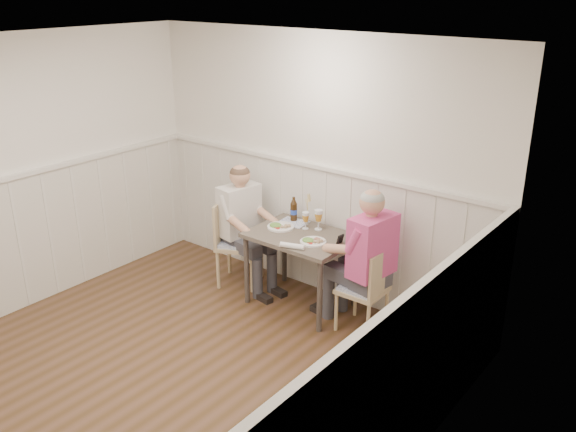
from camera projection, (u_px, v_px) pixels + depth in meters
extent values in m
plane|color=#493119|center=(147.00, 390.00, 4.80)|extent=(4.50, 4.50, 0.00)
cube|color=white|center=(316.00, 167.00, 5.98)|extent=(4.00, 0.04, 2.60)
cube|color=white|center=(376.00, 332.00, 3.18)|extent=(0.04, 4.50, 2.60)
cube|color=white|center=(113.00, 52.00, 3.86)|extent=(4.00, 4.50, 0.02)
cube|color=white|center=(314.00, 228.00, 6.21)|extent=(3.98, 0.03, 1.30)
cube|color=white|center=(3.00, 250.00, 5.71)|extent=(0.03, 4.48, 1.30)
cube|color=white|center=(368.00, 430.00, 3.43)|extent=(0.03, 4.48, 1.30)
cube|color=silver|center=(314.00, 166.00, 5.95)|extent=(3.98, 0.06, 0.04)
cube|color=silver|center=(371.00, 327.00, 3.19)|extent=(0.06, 4.48, 0.04)
cube|color=#524A3F|center=(301.00, 236.00, 5.81)|extent=(0.98, 0.70, 0.04)
cylinder|color=#3F3833|center=(247.00, 270.00, 5.98)|extent=(0.05, 0.05, 0.71)
cylinder|color=#3F3833|center=(284.00, 250.00, 6.42)|extent=(0.05, 0.05, 0.71)
cylinder|color=#3F3833|center=(320.00, 297.00, 5.48)|extent=(0.05, 0.05, 0.71)
cylinder|color=#3F3833|center=(355.00, 273.00, 5.92)|extent=(0.05, 0.05, 0.71)
cube|color=tan|center=(362.00, 290.00, 5.51)|extent=(0.40, 0.40, 0.04)
cube|color=#6A7DB1|center=(363.00, 287.00, 5.49)|extent=(0.36, 0.36, 0.03)
cube|color=tan|center=(381.00, 273.00, 5.33)|extent=(0.03, 0.39, 0.41)
cylinder|color=tan|center=(368.00, 324.00, 5.36)|extent=(0.03, 0.03, 0.38)
cylinder|color=tan|center=(336.00, 312.00, 5.55)|extent=(0.03, 0.03, 0.38)
cylinder|color=tan|center=(386.00, 308.00, 5.61)|extent=(0.03, 0.03, 0.38)
cylinder|color=tan|center=(355.00, 298.00, 5.80)|extent=(0.03, 0.03, 0.38)
cube|color=tan|center=(240.00, 244.00, 6.35)|extent=(0.57, 0.57, 0.04)
cube|color=#6A7DB1|center=(240.00, 241.00, 6.34)|extent=(0.51, 0.51, 0.03)
cube|color=tan|center=(221.00, 221.00, 6.31)|extent=(0.21, 0.40, 0.45)
cylinder|color=tan|center=(229.00, 255.00, 6.64)|extent=(0.04, 0.04, 0.42)
cylinder|color=tan|center=(262.00, 259.00, 6.56)|extent=(0.04, 0.04, 0.42)
cylinder|color=tan|center=(218.00, 270.00, 6.31)|extent=(0.04, 0.04, 0.42)
cylinder|color=tan|center=(252.00, 274.00, 6.23)|extent=(0.04, 0.04, 0.42)
cube|color=#3F3F47|center=(367.00, 308.00, 5.55)|extent=(0.50, 0.46, 0.45)
cube|color=#3F3F47|center=(352.00, 272.00, 5.59)|extent=(0.47, 0.42, 0.13)
cube|color=#D44279|center=(371.00, 245.00, 5.33)|extent=(0.30, 0.47, 0.55)
sphere|color=tan|center=(373.00, 202.00, 5.18)|extent=(0.22, 0.22, 0.22)
sphere|color=#A5A5A0|center=(373.00, 199.00, 5.17)|extent=(0.21, 0.21, 0.21)
cube|color=black|center=(340.00, 233.00, 5.57)|extent=(0.03, 0.07, 0.13)
cube|color=#3F3F47|center=(242.00, 263.00, 6.44)|extent=(0.48, 0.45, 0.43)
cube|color=#3F3F47|center=(253.00, 245.00, 6.21)|extent=(0.46, 0.41, 0.12)
cube|color=white|center=(240.00, 211.00, 6.23)|extent=(0.30, 0.46, 0.53)
sphere|color=tan|center=(239.00, 175.00, 6.09)|extent=(0.21, 0.21, 0.21)
sphere|color=#4C3828|center=(239.00, 172.00, 6.08)|extent=(0.20, 0.20, 0.20)
cylinder|color=white|center=(313.00, 242.00, 5.62)|extent=(0.24, 0.24, 0.02)
ellipsoid|color=#3F722D|center=(308.00, 239.00, 5.61)|extent=(0.12, 0.10, 0.05)
sphere|color=tan|center=(319.00, 241.00, 5.59)|extent=(0.03, 0.03, 0.03)
cube|color=#945846|center=(318.00, 239.00, 5.65)|extent=(0.07, 0.05, 0.01)
cylinder|color=white|center=(323.00, 240.00, 5.61)|extent=(0.05, 0.05, 0.03)
cylinder|color=white|center=(281.00, 227.00, 5.96)|extent=(0.27, 0.27, 0.02)
ellipsoid|color=#3F722D|center=(276.00, 224.00, 5.95)|extent=(0.13, 0.11, 0.05)
sphere|color=tan|center=(286.00, 225.00, 5.92)|extent=(0.04, 0.04, 0.04)
cylinder|color=silver|center=(318.00, 229.00, 5.91)|extent=(0.07, 0.07, 0.01)
cylinder|color=silver|center=(318.00, 225.00, 5.90)|extent=(0.01, 0.01, 0.09)
cone|color=gold|center=(319.00, 217.00, 5.87)|extent=(0.08, 0.08, 0.08)
cylinder|color=silver|center=(319.00, 212.00, 5.85)|extent=(0.08, 0.08, 0.03)
cylinder|color=silver|center=(305.00, 228.00, 5.94)|extent=(0.06, 0.06, 0.01)
cylinder|color=silver|center=(305.00, 225.00, 5.92)|extent=(0.01, 0.01, 0.08)
cone|color=gold|center=(306.00, 218.00, 5.90)|extent=(0.07, 0.07, 0.07)
cylinder|color=silver|center=(306.00, 214.00, 5.88)|extent=(0.07, 0.07, 0.03)
cylinder|color=#301D0B|center=(294.00, 212.00, 6.11)|extent=(0.07, 0.07, 0.18)
cone|color=#301D0B|center=(294.00, 202.00, 6.06)|extent=(0.07, 0.07, 0.04)
cylinder|color=#301D0B|center=(294.00, 199.00, 6.05)|extent=(0.03, 0.03, 0.03)
cylinder|color=#2746B8|center=(294.00, 212.00, 6.10)|extent=(0.07, 0.07, 0.05)
cylinder|color=white|center=(292.00, 246.00, 5.49)|extent=(0.23, 0.12, 0.05)
cylinder|color=silver|center=(307.00, 221.00, 6.04)|extent=(0.04, 0.04, 0.07)
cylinder|color=#DCCA82|center=(307.00, 209.00, 6.00)|extent=(0.02, 0.02, 0.23)
cone|color=#DCCA82|center=(307.00, 195.00, 5.94)|extent=(0.03, 0.03, 0.08)
cube|color=#6A7DB1|center=(293.00, 222.00, 6.09)|extent=(0.30, 0.25, 0.01)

